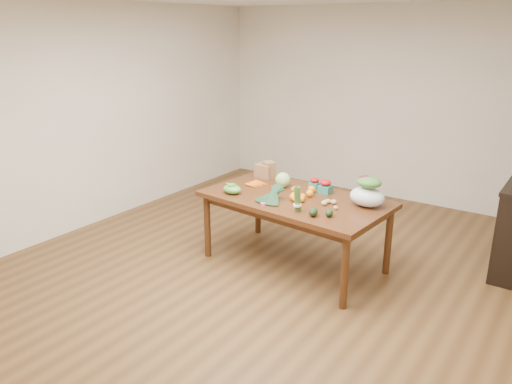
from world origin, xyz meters
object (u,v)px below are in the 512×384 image
Objects in this scene: dining_table at (294,231)px; mandarin_cluster at (298,196)px; kale_bunch at (270,195)px; paper_bag at (264,170)px; asparagus_bundle at (298,199)px; cabbage at (283,180)px; salad_bag at (367,193)px.

mandarin_cluster is (0.07, -0.07, 0.43)m from dining_table.
kale_bunch is (-0.13, -0.28, 0.45)m from dining_table.
paper_bag is 1.14m from asparagus_bundle.
cabbage reaches higher than kale_bunch.
paper_bag reaches higher than dining_table.
cabbage is 0.45m from mandarin_cluster.
mandarin_cluster is (0.71, -0.47, -0.04)m from paper_bag.
paper_bag is 0.85m from kale_bunch.
paper_bag is 0.41m from cabbage.
asparagus_bundle is (0.50, -0.56, 0.04)m from cabbage.
salad_bag is (1.34, -0.23, 0.04)m from paper_bag.
cabbage is 0.51m from kale_bunch.
paper_bag reaches higher than kale_bunch.
dining_table is 4.61× the size of kale_bunch.
asparagus_bundle is at bearing -52.51° from dining_table.
dining_table is 0.65m from asparagus_bundle.
dining_table is 0.55m from kale_bunch.
cabbage is 0.98m from salad_bag.
asparagus_bundle is at bearing -6.29° from kale_bunch.
cabbage is 0.91× the size of mandarin_cluster.
mandarin_cluster is at bearing 123.83° from asparagus_bundle.
salad_bag is at bearing 17.69° from dining_table.
salad_bag is (0.63, 0.24, 0.08)m from mandarin_cluster.
asparagus_bundle reaches higher than paper_bag.
kale_bunch is at bearing -72.92° from cabbage.
salad_bag is at bearing -2.68° from cabbage.
cabbage is at bearing 177.32° from salad_bag.
paper_bag is at bearing 152.55° from cabbage.
salad_bag reaches higher than kale_bunch.
paper_bag is 0.86m from mandarin_cluster.
asparagus_bundle is (0.35, -0.07, 0.05)m from kale_bunch.
paper_bag is 0.78× the size of salad_bag.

